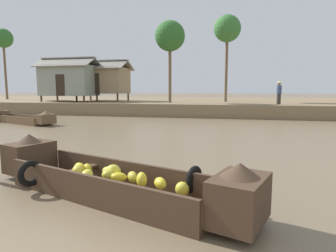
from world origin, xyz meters
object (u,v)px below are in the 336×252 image
Objects in this scene: stilt_house_mid_left at (103,80)px; palm_tree_far at (170,37)px; cargo_boat_upstream at (22,119)px; palm_tree_mid at (227,30)px; banana_boat at (110,178)px; palm_tree_near at (3,40)px; vendor_person at (279,91)px; stilt_house_left at (69,80)px.

palm_tree_far is (6.94, -2.24, 3.28)m from stilt_house_mid_left.
cargo_boat_upstream is 17.40m from palm_tree_mid.
palm_tree_near is at bearing 134.68° from banana_boat.
palm_tree_mid reaches higher than banana_boat.
palm_tree_mid reaches higher than stilt_house_mid_left.
palm_tree_near is 4.53× the size of vendor_person.
palm_tree_near is 1.03× the size of palm_tree_mid.
vendor_person reaches higher than cargo_boat_upstream.
cargo_boat_upstream is 3.26× the size of vendor_person.
stilt_house_mid_left is at bearing 115.51° from banana_boat.
banana_boat is 22.03m from palm_tree_mid.
cargo_boat_upstream is at bearing -155.84° from vendor_person.
palm_tree_far is (-2.82, 18.20, 5.83)m from banana_boat.
stilt_house_mid_left is at bearing -8.36° from palm_tree_near.
palm_tree_near reaches higher than vendor_person.
stilt_house_mid_left reaches higher than banana_boat.
vendor_person is at bearing -45.76° from palm_tree_mid.
vendor_person is (3.82, -3.92, -5.18)m from palm_tree_mid.
cargo_boat_upstream is at bearing -92.23° from stilt_house_mid_left.
palm_tree_near is at bearing 171.64° from stilt_house_mid_left.
banana_boat is 19.32m from palm_tree_far.
stilt_house_left is 0.69× the size of palm_tree_near.
palm_tree_near is 28.40m from vendor_person.
stilt_house_left reaches higher than stilt_house_mid_left.
palm_tree_near is (-21.98, 22.23, 6.98)m from banana_boat.
palm_tree_near is at bearing 169.17° from vendor_person.
stilt_house_left is (-12.01, 18.40, 2.52)m from banana_boat.
palm_tree_near is 1.16× the size of palm_tree_far.
stilt_house_left is 0.80× the size of palm_tree_far.
vendor_person is (5.40, 16.99, 1.53)m from banana_boat.
banana_boat is 22.12m from stilt_house_left.
banana_boat is at bearing -56.87° from stilt_house_left.
palm_tree_far is 9.35m from vendor_person.
stilt_house_left is at bearing -21.00° from palm_tree_near.
stilt_house_mid_left is 0.69× the size of palm_tree_mid.
stilt_house_left reaches higher than cargo_boat_upstream.
palm_tree_near is at bearing 159.00° from stilt_house_left.
vendor_person is at bearing 24.16° from cargo_boat_upstream.
stilt_house_left reaches higher than banana_boat.
stilt_house_mid_left is 3.07× the size of vendor_person.
palm_tree_mid is at bearing 134.24° from vendor_person.
banana_boat is 14.27m from cargo_boat_upstream.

